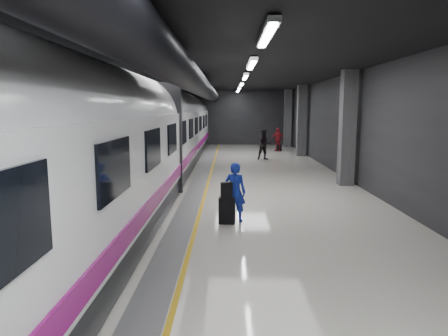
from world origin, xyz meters
TOP-DOWN VIEW (x-y plane):
  - ground at (0.00, 0.00)m, footprint 40.00×40.00m
  - platform_hall at (-0.29, 0.96)m, footprint 10.02×40.02m
  - train at (-3.25, -0.00)m, footprint 3.05×38.00m
  - traveler_main at (0.06, -3.25)m, footprint 0.67×0.53m
  - suitcase_main at (-0.15, -3.48)m, footprint 0.45×0.30m
  - shoulder_bag at (-0.17, -3.52)m, footprint 0.32×0.19m
  - traveler_far_a at (2.02, 9.91)m, footprint 0.99×0.83m
  - traveler_far_b at (3.40, 14.77)m, footprint 1.06×0.81m
  - suitcase_far at (3.50, 14.80)m, footprint 0.38×0.31m

SIDE VIEW (x-z plane):
  - ground at x=0.00m, z-range 0.00..0.00m
  - suitcase_far at x=3.50m, z-range 0.00..0.48m
  - suitcase_main at x=-0.15m, z-range 0.00..0.70m
  - traveler_main at x=0.06m, z-range 0.00..1.61m
  - traveler_far_b at x=3.40m, z-range 0.00..1.68m
  - shoulder_bag at x=-0.17m, z-range 0.70..1.11m
  - traveler_far_a at x=2.02m, z-range 0.00..1.81m
  - train at x=-3.25m, z-range 0.04..4.09m
  - platform_hall at x=-0.29m, z-range 1.28..5.79m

